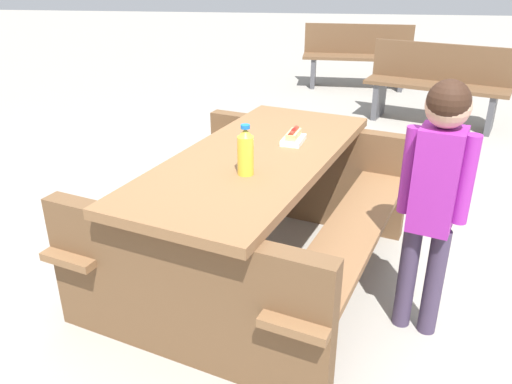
{
  "coord_description": "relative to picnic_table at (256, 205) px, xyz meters",
  "views": [
    {
      "loc": [
        -2.55,
        -0.29,
        1.71
      ],
      "look_at": [
        0.0,
        0.0,
        0.52
      ],
      "focal_mm": 35.91,
      "sensor_mm": 36.0,
      "label": 1
    }
  ],
  "objects": [
    {
      "name": "hotdog_tray",
      "position": [
        0.2,
        -0.19,
        0.34
      ],
      "size": [
        0.2,
        0.15,
        0.08
      ],
      "color": "white",
      "rests_on": "picnic_table"
    },
    {
      "name": "ground_plane",
      "position": [
        0.0,
        0.0,
        -0.44
      ],
      "size": [
        30.0,
        30.0,
        0.0
      ],
      "primitive_type": "plane",
      "color": "gray",
      "rests_on": "ground"
    },
    {
      "name": "picnic_table",
      "position": [
        0.0,
        0.0,
        0.0
      ],
      "size": [
        2.15,
        1.9,
        0.75
      ],
      "color": "brown",
      "rests_on": "ground"
    },
    {
      "name": "soda_bottle",
      "position": [
        -0.28,
        0.02,
        0.42
      ],
      "size": [
        0.08,
        0.08,
        0.25
      ],
      "color": "yellow",
      "rests_on": "picnic_table"
    },
    {
      "name": "park_bench_mid",
      "position": [
        4.85,
        -0.88,
        0.0
      ],
      "size": [
        0.46,
        1.52,
        0.85
      ],
      "color": "brown",
      "rests_on": "ground"
    },
    {
      "name": "park_bench_near",
      "position": [
        3.2,
        -1.63,
        0.0
      ],
      "size": [
        0.93,
        1.54,
        0.85
      ],
      "color": "brown",
      "rests_on": "ground"
    },
    {
      "name": "child_in_coat",
      "position": [
        -0.4,
        -0.85,
        0.36
      ],
      "size": [
        0.23,
        0.3,
        1.26
      ],
      "color": "#3F334C",
      "rests_on": "ground"
    }
  ]
}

